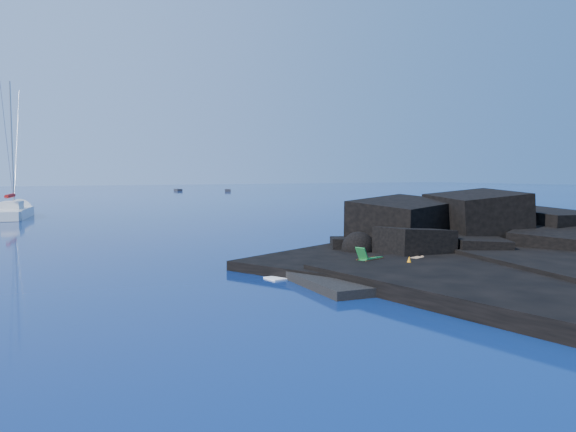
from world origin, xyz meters
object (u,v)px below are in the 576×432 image
at_px(sailboat, 14,218).
at_px(deck_chair, 370,255).
at_px(marker_cone, 409,262).
at_px(sunbather, 417,259).
at_px(distant_boat_a, 178,191).
at_px(distant_boat_b, 228,191).

bearing_deg(sailboat, deck_chair, -61.94).
bearing_deg(deck_chair, marker_cone, -74.89).
bearing_deg(marker_cone, sunbather, 35.32).
xyz_separation_m(marker_cone, distant_boat_a, (29.68, 120.00, -0.62)).
height_order(sunbather, distant_boat_a, sunbather).
bearing_deg(sailboat, sunbather, -59.52).
xyz_separation_m(deck_chair, marker_cone, (0.92, -1.53, -0.21)).
bearing_deg(sunbather, marker_cone, -163.25).
distance_m(sunbather, distant_boat_b, 116.14).
relative_size(deck_chair, distant_boat_a, 0.34).
distance_m(deck_chair, sunbather, 2.29).
distance_m(marker_cone, distant_boat_b, 117.39).
distance_m(distant_boat_a, distant_boat_b, 13.48).
distance_m(marker_cone, distant_boat_a, 123.62).
distance_m(sailboat, distant_boat_a, 86.82).
bearing_deg(distant_boat_b, sailboat, -106.42).
height_order(distant_boat_a, distant_boat_b, distant_boat_b).
relative_size(sunbather, distant_boat_b, 0.38).
xyz_separation_m(sailboat, sunbather, (14.01, -43.37, 0.53)).
relative_size(marker_cone, distant_boat_a, 0.13).
bearing_deg(distant_boat_a, sailboat, -114.45).
bearing_deg(sunbather, distant_boat_b, 52.29).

